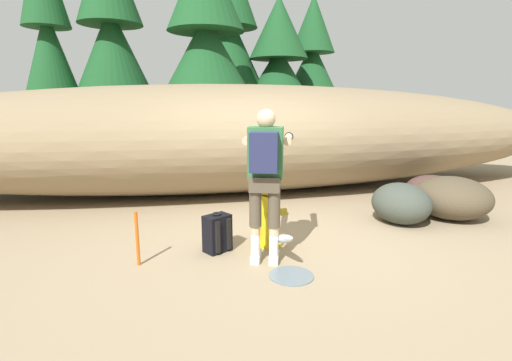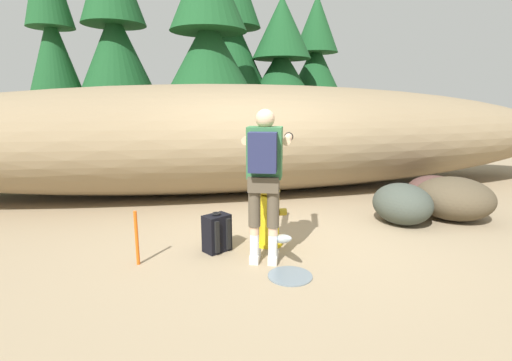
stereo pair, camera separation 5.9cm
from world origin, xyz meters
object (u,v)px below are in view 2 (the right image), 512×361
fire_hydrant (269,217)px  boulder_small (434,190)px  survey_stake (137,238)px  boulder_mid (402,204)px  spare_backpack (216,233)px  utility_worker (265,167)px  boulder_large (454,198)px

fire_hydrant → boulder_small: (3.20, 1.19, -0.11)m
fire_hydrant → survey_stake: bearing=-170.0°
survey_stake → boulder_mid: bearing=10.5°
boulder_small → spare_backpack: bearing=-161.9°
spare_backpack → utility_worker: bearing=-160.2°
boulder_large → survey_stake: bearing=-171.2°
fire_hydrant → boulder_small: 3.42m
boulder_small → survey_stake: survey_stake is taller
utility_worker → survey_stake: utility_worker is taller
utility_worker → boulder_small: utility_worker is taller
spare_backpack → boulder_large: boulder_large is taller
fire_hydrant → survey_stake: 1.55m
fire_hydrant → boulder_small: bearing=20.4°
spare_backpack → boulder_large: (3.60, 0.49, 0.10)m
utility_worker → survey_stake: 1.57m
fire_hydrant → boulder_mid: bearing=10.9°
fire_hydrant → boulder_mid: size_ratio=0.88×
utility_worker → boulder_large: utility_worker is taller
boulder_large → survey_stake: (-4.47, -0.69, -0.02)m
boulder_large → utility_worker: bearing=-164.1°
fire_hydrant → boulder_mid: 2.12m
fire_hydrant → boulder_large: 2.98m
fire_hydrant → utility_worker: size_ratio=0.47×
fire_hydrant → utility_worker: utility_worker is taller
spare_backpack → survey_stake: bearing=72.4°
boulder_large → boulder_mid: boulder_large is taller
spare_backpack → boulder_small: boulder_small is taller
boulder_mid → boulder_small: size_ratio=0.97×
utility_worker → spare_backpack: 1.05m
fire_hydrant → utility_worker: (-0.17, -0.46, 0.70)m
spare_backpack → boulder_small: size_ratio=0.52×
utility_worker → boulder_small: bearing=-44.2°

